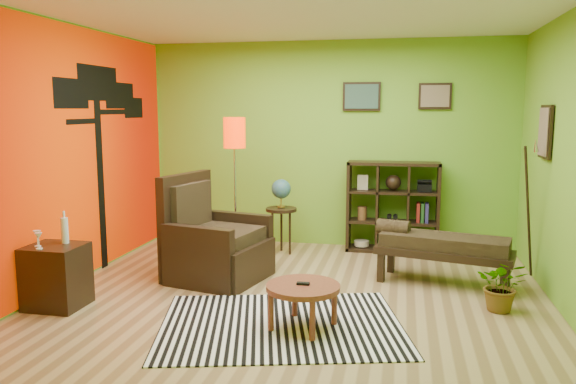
% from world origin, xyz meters
% --- Properties ---
extents(ground, '(5.00, 5.00, 0.00)m').
position_xyz_m(ground, '(0.00, 0.00, 0.00)').
color(ground, tan).
rests_on(ground, ground).
extents(room_shell, '(5.04, 4.54, 2.82)m').
position_xyz_m(room_shell, '(-0.09, 0.01, 1.80)').
color(room_shell, '#72B22D').
rests_on(room_shell, ground).
extents(zebra_rug, '(2.44, 2.06, 0.01)m').
position_xyz_m(zebra_rug, '(0.01, -0.80, 0.01)').
color(zebra_rug, white).
rests_on(zebra_rug, ground).
extents(coffee_table, '(0.64, 0.64, 0.41)m').
position_xyz_m(coffee_table, '(0.21, -0.83, 0.34)').
color(coffee_table, brown).
rests_on(coffee_table, ground).
extents(armchair, '(1.15, 1.15, 1.17)m').
position_xyz_m(armchair, '(-1.04, 0.41, 0.35)').
color(armchair, black).
rests_on(armchair, ground).
extents(side_cabinet, '(0.51, 0.47, 0.92)m').
position_xyz_m(side_cabinet, '(-2.20, -0.78, 0.31)').
color(side_cabinet, black).
rests_on(side_cabinet, ground).
extents(floor_lamp, '(0.27, 0.27, 1.79)m').
position_xyz_m(floor_lamp, '(-0.95, 1.01, 1.45)').
color(floor_lamp, silver).
rests_on(floor_lamp, ground).
extents(globe_table, '(0.40, 0.40, 0.98)m').
position_xyz_m(globe_table, '(-0.52, 1.63, 0.75)').
color(globe_table, black).
rests_on(globe_table, ground).
extents(cube_shelf, '(1.20, 0.35, 1.20)m').
position_xyz_m(cube_shelf, '(0.91, 2.03, 0.60)').
color(cube_shelf, black).
rests_on(cube_shelf, ground).
extents(bench, '(1.51, 0.84, 0.66)m').
position_xyz_m(bench, '(1.44, 0.71, 0.42)').
color(bench, black).
rests_on(bench, ground).
extents(potted_plant, '(0.53, 0.57, 0.39)m').
position_xyz_m(potted_plant, '(1.97, -0.03, 0.20)').
color(potted_plant, '#26661E').
rests_on(potted_plant, ground).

